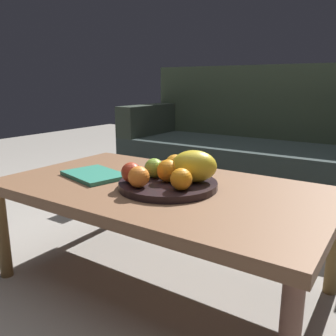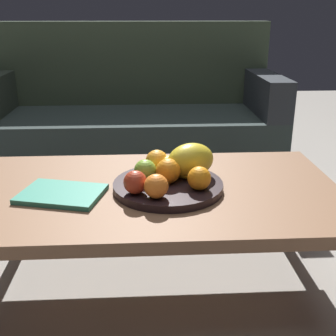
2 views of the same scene
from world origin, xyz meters
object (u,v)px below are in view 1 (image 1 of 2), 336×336
Objects in this scene: couch at (251,155)px; orange_back at (175,165)px; melon_large_front at (194,166)px; orange_front at (138,177)px; banana_bunch at (183,170)px; apple_front at (154,168)px; coffee_table at (161,195)px; fruit_bowl at (168,185)px; apple_left at (131,172)px; orange_left at (181,179)px; magazine at (95,175)px; orange_right at (168,171)px.

couch is 21.59× the size of orange_back.
melon_large_front is 0.21m from orange_front.
banana_bunch is at bearing -81.81° from couch.
apple_front is at bearing -116.18° from orange_back.
fruit_bowl reaches higher than coffee_table.
banana_bunch is (0.17, -1.15, 0.16)m from couch.
coffee_table is 7.47× the size of melon_large_front.
couch is 23.37× the size of apple_left.
orange_back is at bearing 128.46° from orange_left.
apple_left is 0.43× the size of banana_bunch.
orange_front and orange_left have the same top height.
banana_bunch is (0.02, 0.08, 0.04)m from fruit_bowl.
orange_right is at bearing 20.25° from magazine.
orange_front is at bearing -1.07° from magazine.
orange_back is at bearing -84.15° from couch.
apple_front is at bearing -86.45° from couch.
apple_front is 0.29× the size of magazine.
couch is 1.28m from magazine.
orange_right is at bearing -12.05° from apple_front.
orange_left is 0.43m from magazine.
orange_front is 1.00× the size of orange_left.
orange_front reaches higher than banana_bunch.
apple_left is at bearing -111.69° from orange_back.
melon_large_front reaches higher than fruit_bowl.
orange_right is at bearing -83.08° from couch.
fruit_bowl is 0.12m from melon_large_front.
orange_front is 0.21m from orange_back.
magazine is at bearing 168.70° from apple_left.
apple_left reaches higher than banana_bunch.
magazine is (-0.35, -0.11, -0.05)m from banana_bunch.
orange_back is (-0.03, 0.10, 0.05)m from fruit_bowl.
orange_left is at bearing -51.54° from orange_back.
orange_back is at bearing 68.31° from apple_left.
orange_front and apple_front have the same top height.
fruit_bowl is at bearing -21.24° from coffee_table.
melon_large_front is 0.12m from orange_back.
orange_back is 0.05m from banana_bunch.
melon_large_front is 2.22× the size of orange_front.
coffee_table is 0.15m from apple_left.
orange_right is 0.48× the size of banana_bunch.
apple_left is (-0.10, -0.08, 0.05)m from fruit_bowl.
coffee_table is 16.52× the size of orange_left.
couch is 23.17× the size of apple_front.
couch reaches higher than coffee_table.
orange_left is 0.91× the size of orange_right.
apple_left reaches higher than fruit_bowl.
orange_right reaches higher than fruit_bowl.
orange_back is at bearing 156.81° from melon_large_front.
couch reaches higher than orange_front.
magazine is at bearing -170.27° from coffee_table.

